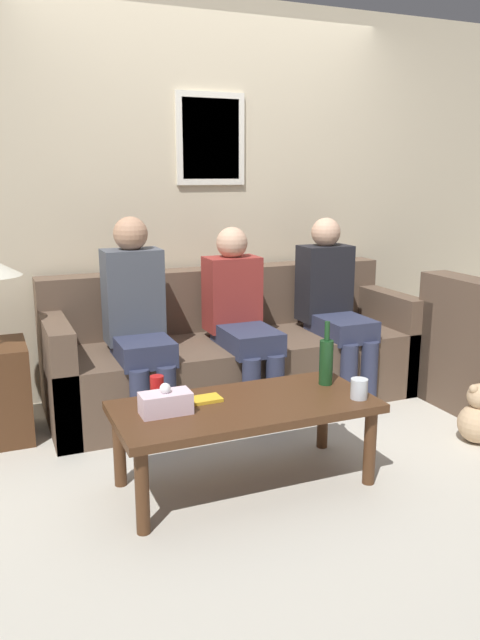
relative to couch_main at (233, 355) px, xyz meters
The scene contains 13 objects.
ground_plane 0.58m from the couch_main, 90.00° to the right, with size 16.00×16.00×0.00m, color beige.
wall_back 1.09m from the couch_main, 90.00° to the left, with size 9.00×0.08×2.60m.
couch_main is the anchor object (origin of this frame).
coffee_table 1.19m from the couch_main, 109.43° to the right, with size 1.24×0.57×0.42m.
wine_bottle 1.06m from the couch_main, 84.72° to the right, with size 0.07×0.07×0.33m.
drinking_glass 1.29m from the couch_main, 83.88° to the right, with size 0.08×0.08×0.10m.
book_stack 1.17m from the couch_main, 118.69° to the right, with size 0.15×0.10×0.02m.
soda_can 1.21m from the couch_main, 129.71° to the right, with size 0.07×0.07×0.12m.
tissue_box 1.36m from the couch_main, 125.18° to the right, with size 0.23×0.12×0.15m.
person_left 0.79m from the couch_main, 165.45° to the right, with size 0.34×0.57×1.24m.
person_middle 0.36m from the couch_main, 97.48° to the right, with size 0.34×0.65×1.15m.
person_right 0.76m from the couch_main, 11.92° to the right, with size 0.34×0.63×1.19m.
teddy_bear 1.55m from the couch_main, 49.44° to the right, with size 0.22×0.22×0.35m.
Camera 1 is at (-1.49, -3.18, 1.48)m, focal length 35.00 mm.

